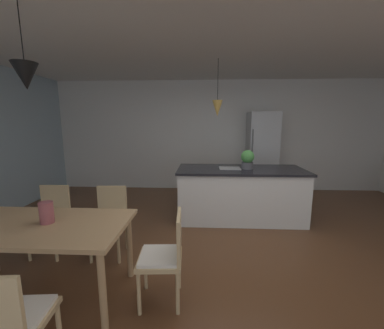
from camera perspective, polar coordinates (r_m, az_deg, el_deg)
ground_plane at (r=3.28m, az=9.77°, el=-21.36°), size 10.00×8.40×0.04m
ceiling_slab at (r=3.01m, az=11.58°, el=30.81°), size 10.00×8.40×0.12m
wall_back_kitchen at (r=6.07m, az=6.50°, el=6.78°), size 10.00×0.12×2.70m
dining_table at (r=2.74m, az=-33.53°, el=-13.22°), size 1.72×0.86×0.75m
chair_kitchen_end at (r=2.37m, az=-6.43°, el=-20.66°), size 0.43×0.43×0.87m
chair_far_left at (r=3.63m, az=-30.71°, el=-10.87°), size 0.41×0.41×0.87m
chair_near_right at (r=2.08m, az=-37.70°, el=-27.75°), size 0.44×0.44×0.87m
chair_far_right at (r=3.28m, az=-19.14°, el=-12.17°), size 0.41×0.41×0.87m
kitchen_island at (r=4.29m, az=11.41°, el=-6.75°), size 2.17×0.92×0.91m
refrigerator at (r=5.85m, az=16.32°, el=2.52°), size 0.66×0.67×1.93m
pendant_over_table at (r=2.43m, az=-35.00°, el=16.99°), size 0.20×0.20×0.76m
pendant_over_island_main at (r=4.07m, az=6.10°, el=13.27°), size 0.17×0.17×0.92m
potted_plant_on_island at (r=4.17m, az=13.16°, el=1.27°), size 0.22×0.22×0.32m
vase_on_dining_table at (r=2.64m, az=-31.51°, el=-9.79°), size 0.12×0.12×0.20m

